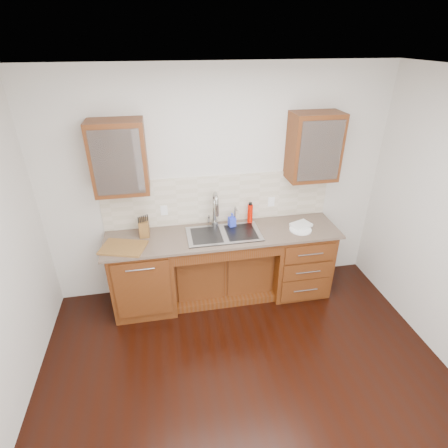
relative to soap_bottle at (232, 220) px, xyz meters
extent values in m
cube|color=black|center=(-0.13, -1.58, -1.05)|extent=(4.00, 3.50, 0.10)
cube|color=white|center=(-0.13, -1.58, 1.75)|extent=(4.00, 3.50, 0.10)
cube|color=beige|center=(-0.13, 0.22, 0.35)|extent=(4.00, 0.10, 2.70)
cube|color=#593014|center=(-1.08, -0.14, -0.56)|extent=(0.70, 0.62, 0.88)
cube|color=#593014|center=(-0.13, -0.05, -0.65)|extent=(1.20, 0.44, 0.70)
cube|color=#593014|center=(0.82, -0.14, -0.56)|extent=(0.70, 0.62, 0.88)
cube|color=#84705B|center=(-0.13, -0.15, -0.10)|extent=(2.70, 0.65, 0.03)
cube|color=beige|center=(-0.13, 0.16, 0.21)|extent=(2.70, 0.02, 0.59)
cube|color=#9E9EA5|center=(-0.13, -0.17, -0.17)|extent=(0.84, 0.46, 0.19)
cylinder|color=#999993|center=(-0.20, 0.06, 0.11)|extent=(0.04, 0.04, 0.40)
cylinder|color=#999993|center=(0.05, 0.07, 0.03)|extent=(0.02, 0.02, 0.24)
cube|color=#593014|center=(-1.18, 0.00, 0.83)|extent=(0.55, 0.34, 0.75)
cube|color=#593014|center=(0.92, 0.00, 0.83)|extent=(0.55, 0.34, 0.75)
cube|color=white|center=(-0.78, 0.15, 0.12)|extent=(0.08, 0.01, 0.12)
cube|color=white|center=(0.52, 0.15, 0.12)|extent=(0.08, 0.01, 0.12)
imported|color=blue|center=(0.00, 0.00, 0.00)|extent=(0.09, 0.09, 0.17)
cylinder|color=red|center=(0.23, 0.06, 0.03)|extent=(0.08, 0.08, 0.23)
cylinder|color=white|center=(0.77, -0.24, -0.08)|extent=(0.32, 0.32, 0.01)
cube|color=beige|center=(0.80, -0.18, -0.05)|extent=(0.27, 0.23, 0.04)
cube|color=brown|center=(-1.02, -0.01, 0.01)|extent=(0.11, 0.17, 0.19)
cube|color=olive|center=(-1.24, -0.26, -0.08)|extent=(0.53, 0.44, 0.02)
imported|color=silver|center=(-1.29, 0.00, 0.77)|extent=(0.14, 0.14, 0.09)
imported|color=white|center=(-1.07, 0.00, 0.77)|extent=(0.10, 0.10, 0.08)
imported|color=silver|center=(0.78, 0.00, 0.77)|extent=(0.14, 0.14, 0.09)
imported|color=white|center=(1.05, 0.00, 0.77)|extent=(0.11, 0.11, 0.09)
camera|label=1|loc=(-0.76, -3.56, 1.93)|focal=28.00mm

